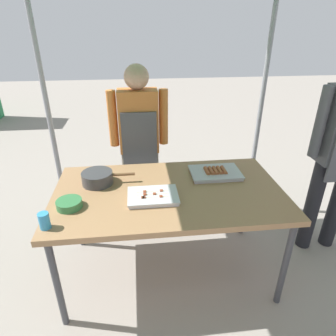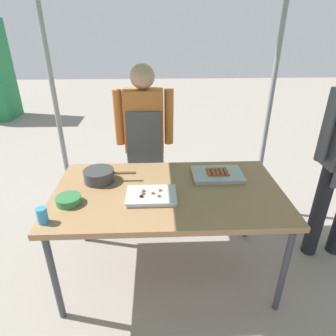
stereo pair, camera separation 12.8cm
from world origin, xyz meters
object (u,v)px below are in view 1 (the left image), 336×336
stall_table (169,197)px  tray_meat_skewers (153,196)px  cooking_wok (98,177)px  vendor_woman (139,137)px  tray_grilled_sausages (215,173)px  condiment_bowl (69,204)px  drink_cup_near_edge (44,221)px

stall_table → tray_meat_skewers: size_ratio=4.78×
cooking_wok → vendor_woman: vendor_woman is taller
cooking_wok → tray_grilled_sausages: bearing=2.1°
vendor_woman → condiment_bowl: bearing=61.3°
vendor_woman → stall_table: bearing=104.3°
stall_table → condiment_bowl: bearing=-168.2°
tray_grilled_sausages → tray_meat_skewers: 0.57m
stall_table → vendor_woman: 0.77m
cooking_wok → tray_meat_skewers: bearing=-33.1°
stall_table → tray_grilled_sausages: bearing=26.4°
stall_table → drink_cup_near_edge: bearing=-155.9°
stall_table → tray_meat_skewers: 0.17m
stall_table → drink_cup_near_edge: drink_cup_near_edge is taller
drink_cup_near_edge → vendor_woman: vendor_woman is taller
stall_table → tray_grilled_sausages: size_ratio=4.19×
stall_table → vendor_woman: bearing=104.3°
tray_meat_skewers → drink_cup_near_edge: size_ratio=3.37×
stall_table → drink_cup_near_edge: size_ratio=16.12×
stall_table → cooking_wok: bearing=162.6°
condiment_bowl → vendor_woman: bearing=61.3°
drink_cup_near_edge → condiment_bowl: bearing=63.9°
tray_grilled_sausages → tray_meat_skewers: size_ratio=1.14×
stall_table → cooking_wok: 0.53m
stall_table → tray_meat_skewers: bearing=-141.7°
condiment_bowl → drink_cup_near_edge: 0.22m
drink_cup_near_edge → tray_grilled_sausages: bearing=24.9°
tray_grilled_sausages → condiment_bowl: size_ratio=2.36×
tray_meat_skewers → drink_cup_near_edge: drink_cup_near_edge is taller
tray_grilled_sausages → vendor_woman: (-0.57, 0.53, 0.12)m
drink_cup_near_edge → cooking_wok: bearing=63.2°
tray_meat_skewers → stall_table: bearing=38.3°
tray_grilled_sausages → vendor_woman: 0.78m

